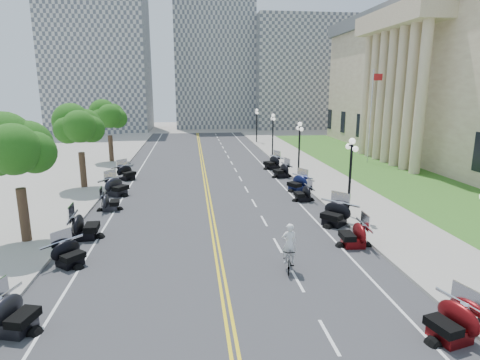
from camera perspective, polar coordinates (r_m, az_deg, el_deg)
name	(u,v)px	position (r m, az deg, el deg)	size (l,w,h in m)	color
ground	(217,248)	(20.97, -3.32, -9.68)	(160.00, 160.00, 0.00)	gray
road	(208,197)	(30.43, -4.54, -2.46)	(16.00, 90.00, 0.01)	#333335
centerline_yellow_a	(207,197)	(30.43, -4.77, -2.45)	(0.12, 90.00, 0.00)	yellow
centerline_yellow_b	(210,197)	(30.44, -4.32, -2.43)	(0.12, 90.00, 0.00)	yellow
edge_line_north	(291,194)	(31.33, 7.24, -2.05)	(0.12, 90.00, 0.00)	white
edge_line_south	(121,200)	(30.86, -16.51, -2.73)	(0.12, 90.00, 0.00)	white
lane_dash_4	(329,337)	(14.56, 12.54, -20.94)	(0.12, 2.00, 0.00)	white
lane_dash_5	(298,281)	(17.85, 8.19, -13.99)	(0.12, 2.00, 0.00)	white
lane_dash_6	(278,245)	(21.38, 5.39, -9.23)	(0.12, 2.00, 0.00)	white
lane_dash_7	(264,221)	(25.06, 3.44, -5.82)	(0.12, 2.00, 0.00)	white
lane_dash_8	(254,203)	(28.82, 2.01, -3.29)	(0.12, 2.00, 0.00)	white
lane_dash_9	(246,189)	(32.64, 0.92, -1.34)	(0.12, 2.00, 0.00)	white
lane_dash_10	(240,179)	(36.49, 0.06, 0.19)	(0.12, 2.00, 0.00)	white
lane_dash_11	(236,170)	(40.38, -0.63, 1.43)	(0.12, 2.00, 0.00)	white
lane_dash_12	(232,163)	(44.28, -1.20, 2.46)	(0.12, 2.00, 0.00)	white
lane_dash_13	(228,157)	(48.20, -1.68, 3.31)	(0.12, 2.00, 0.00)	white
lane_dash_14	(225,152)	(52.14, -2.09, 4.04)	(0.12, 2.00, 0.00)	white
lane_dash_15	(223,147)	(56.08, -2.45, 4.66)	(0.12, 2.00, 0.00)	white
lane_dash_16	(221,144)	(60.03, -2.75, 5.21)	(0.12, 2.00, 0.00)	white
lane_dash_17	(219,140)	(63.98, -3.02, 5.68)	(0.12, 2.00, 0.00)	white
lane_dash_18	(217,137)	(67.95, -3.26, 6.10)	(0.12, 2.00, 0.00)	white
lane_dash_19	(216,135)	(71.91, -3.47, 6.47)	(0.12, 2.00, 0.00)	white
sidewalk_north	(342,192)	(32.55, 14.26, -1.67)	(5.00, 90.00, 0.15)	#9E9991
sidewalk_south	(63,201)	(31.80, -23.83, -2.74)	(5.00, 90.00, 0.15)	#9E9991
lawn	(380,170)	(42.49, 19.23, 1.34)	(9.00, 60.00, 0.10)	#356023
distant_block_a	(99,61)	(83.20, -19.37, 15.63)	(18.00, 14.00, 26.00)	gray
distant_block_b	(214,54)	(87.76, -3.75, 17.43)	(16.00, 12.00, 30.00)	gray
distant_block_c	(301,74)	(87.50, 8.67, 14.71)	(20.00, 14.00, 22.00)	gray
street_lamp_2	(350,178)	(25.87, 15.37, 0.28)	(0.50, 1.20, 4.90)	black
street_lamp_3	(299,149)	(37.05, 8.40, 4.32)	(0.50, 1.20, 4.90)	black
street_lamp_4	(273,135)	(48.63, 4.68, 6.44)	(0.50, 1.20, 4.90)	black
street_lamp_5	(257,126)	(60.37, 2.39, 7.73)	(0.50, 1.20, 4.90)	black
flagpole	(370,117)	(45.65, 18.07, 8.46)	(1.10, 0.20, 10.00)	silver
tree_2	(16,155)	(23.32, -29.21, 3.14)	(4.80, 4.80, 9.20)	#235619
tree_3	(79,131)	(34.64, -21.87, 6.53)	(4.80, 4.80, 9.20)	#235619
tree_4	(109,119)	(46.30, -18.15, 8.20)	(4.80, 4.80, 9.20)	#235619
motorcycle_n_3	(451,320)	(15.38, 27.83, -17.20)	(2.04, 2.04, 1.43)	#590A0C
motorcycle_n_5	(353,233)	(21.77, 15.84, -7.30)	(2.03, 2.03, 1.42)	#590A0C
motorcycle_n_6	(335,212)	(24.76, 13.31, -4.52)	(2.23, 2.23, 1.56)	black
motorcycle_n_7	(303,193)	(29.57, 8.96, -1.77)	(1.81, 1.81, 1.27)	black
motorcycle_n_8	(297,182)	(32.38, 8.15, -0.31)	(2.03, 2.03, 1.42)	black
motorcycle_n_9	(281,170)	(37.15, 5.90, 1.46)	(2.04, 2.04, 1.43)	black
motorcycle_n_10	(272,162)	(40.98, 4.55, 2.61)	(2.14, 2.14, 1.50)	black
motorcycle_s_4	(14,313)	(16.04, -29.47, -16.11)	(2.04, 2.04, 1.43)	black
motorcycle_s_5	(69,252)	(20.39, -23.13, -9.44)	(1.87, 1.87, 1.31)	black
motorcycle_s_6	(85,225)	(23.56, -21.21, -5.97)	(2.23, 2.23, 1.56)	black
motorcycle_s_7	(110,201)	(28.37, -18.00, -2.85)	(1.86, 1.86, 1.30)	black
motorcycle_s_8	(117,186)	(32.08, -17.12, -0.76)	(2.23, 2.23, 1.56)	black
motorcycle_s_9	(127,172)	(37.44, -15.83, 1.14)	(2.08, 2.08, 1.45)	black
bicycle	(289,259)	(18.52, 6.94, -11.06)	(0.52, 1.84, 1.11)	#A51414
cyclist_rider	(290,227)	(17.97, 7.07, -6.71)	(0.68, 0.45, 1.88)	white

